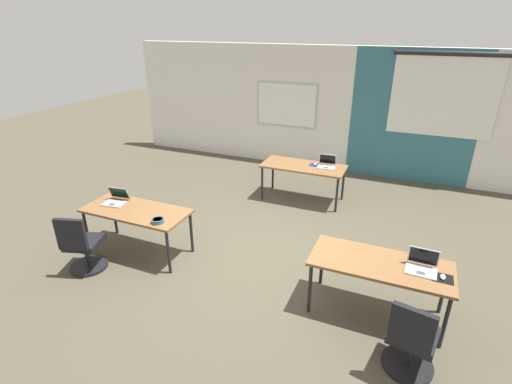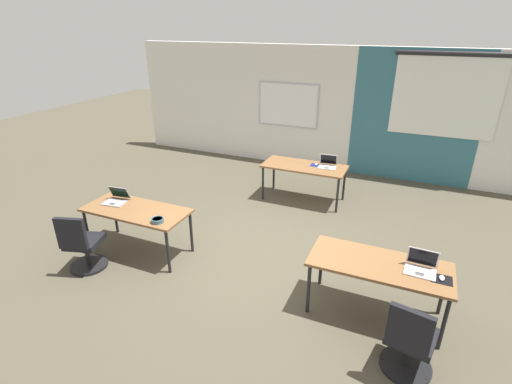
{
  "view_description": "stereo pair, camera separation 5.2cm",
  "coord_description": "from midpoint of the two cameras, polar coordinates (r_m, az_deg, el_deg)",
  "views": [
    {
      "loc": [
        1.86,
        -4.58,
        3.27
      ],
      "look_at": [
        -0.25,
        0.42,
        0.85
      ],
      "focal_mm": 26.91,
      "sensor_mm": 36.0,
      "label": 1
    },
    {
      "loc": [
        1.91,
        -4.56,
        3.27
      ],
      "look_at": [
        -0.25,
        0.42,
        0.85
      ],
      "focal_mm": 26.91,
      "sensor_mm": 36.0,
      "label": 2
    }
  ],
  "objects": [
    {
      "name": "chair_near_right_end",
      "position": [
        4.32,
        22.11,
        -20.21
      ],
      "size": [
        0.52,
        0.57,
        0.92
      ],
      "rotation": [
        0.0,
        0.0,
        2.95
      ],
      "color": "black",
      "rests_on": "ground"
    },
    {
      "name": "laptop_near_right_end",
      "position": [
        4.73,
        23.59,
        -10.15
      ],
      "size": [
        0.34,
        0.28,
        0.24
      ],
      "rotation": [
        0.0,
        0.0,
        -0.04
      ],
      "color": "silver",
      "rests_on": "desk_near_right"
    },
    {
      "name": "mousepad_far_right",
      "position": [
        7.52,
        9.13,
        3.95
      ],
      "size": [
        0.22,
        0.19,
        0.0
      ],
      "color": "navy",
      "rests_on": "desk_far_center"
    },
    {
      "name": "mousepad_near_right_end",
      "position": [
        4.71,
        26.15,
        -11.57
      ],
      "size": [
        0.22,
        0.19,
        0.0
      ],
      "color": "black",
      "rests_on": "desk_near_right"
    },
    {
      "name": "mouse_near_right_end",
      "position": [
        4.69,
        26.19,
        -11.38
      ],
      "size": [
        0.06,
        0.1,
        0.03
      ],
      "color": "silver",
      "rests_on": "mousepad_near_right_end"
    },
    {
      "name": "ground_plane",
      "position": [
        5.93,
        0.84,
        -9.42
      ],
      "size": [
        24.0,
        24.0,
        0.0
      ],
      "color": "#4C4738"
    },
    {
      "name": "snack_bowl",
      "position": [
        5.48,
        -14.17,
        -4.04
      ],
      "size": [
        0.18,
        0.18,
        0.06
      ],
      "color": "#3D6070",
      "rests_on": "desk_near_left"
    },
    {
      "name": "desk_near_right",
      "position": [
        4.75,
        18.12,
        -10.62
      ],
      "size": [
        1.6,
        0.7,
        0.72
      ],
      "color": "brown",
      "rests_on": "ground"
    },
    {
      "name": "laptop_far_right",
      "position": [
        7.45,
        10.78,
        4.03
      ],
      "size": [
        0.36,
        0.33,
        0.23
      ],
      "rotation": [
        0.0,
        0.0,
        0.09
      ],
      "color": "#B7B7BC",
      "rests_on": "desk_far_center"
    },
    {
      "name": "chair_near_left_end",
      "position": [
        5.94,
        -24.17,
        -7.43
      ],
      "size": [
        0.55,
        0.6,
        0.92
      ],
      "rotation": [
        0.0,
        0.0,
        3.44
      ],
      "color": "black",
      "rests_on": "ground"
    },
    {
      "name": "back_wall_assembly",
      "position": [
        9.15,
        11.59,
        11.87
      ],
      "size": [
        10.0,
        0.27,
        2.8
      ],
      "color": "silver",
      "rests_on": "ground"
    },
    {
      "name": "mouse_far_right",
      "position": [
        7.51,
        9.14,
        4.09
      ],
      "size": [
        0.06,
        0.1,
        0.03
      ],
      "color": "#B2B2B7",
      "rests_on": "mousepad_far_right"
    },
    {
      "name": "desk_near_left",
      "position": [
        5.98,
        -17.11,
        -2.95
      ],
      "size": [
        1.6,
        0.7,
        0.72
      ],
      "color": "brown",
      "rests_on": "ground"
    },
    {
      "name": "laptop_near_left_end",
      "position": [
        6.26,
        -19.86,
        -1.0
      ],
      "size": [
        0.37,
        0.36,
        0.22
      ],
      "rotation": [
        0.0,
        0.0,
        0.13
      ],
      "color": "#9E9EA3",
      "rests_on": "desk_near_left"
    },
    {
      "name": "desk_far_center",
      "position": [
        7.5,
        7.37,
        3.49
      ],
      "size": [
        1.6,
        0.7,
        0.72
      ],
      "color": "brown",
      "rests_on": "ground"
    }
  ]
}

